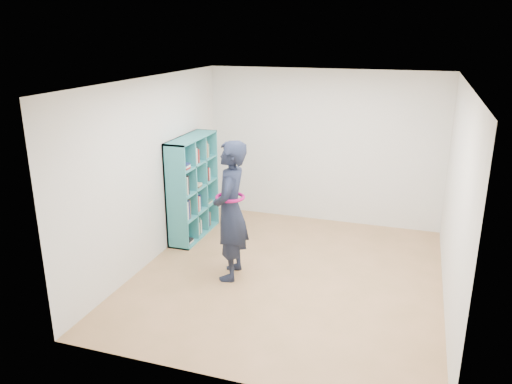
% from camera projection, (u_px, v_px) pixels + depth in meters
% --- Properties ---
extents(floor, '(4.50, 4.50, 0.00)m').
position_uv_depth(floor, '(288.00, 275.00, 6.80)').
color(floor, olive).
rests_on(floor, ground).
extents(ceiling, '(4.50, 4.50, 0.00)m').
position_uv_depth(ceiling, '(292.00, 81.00, 6.00)').
color(ceiling, white).
rests_on(ceiling, wall_back).
extents(wall_left, '(0.02, 4.50, 2.60)m').
position_uv_depth(wall_left, '(152.00, 171.00, 6.99)').
color(wall_left, silver).
rests_on(wall_left, floor).
extents(wall_right, '(0.02, 4.50, 2.60)m').
position_uv_depth(wall_right, '(456.00, 200.00, 5.81)').
color(wall_right, silver).
rests_on(wall_right, floor).
extents(wall_back, '(4.00, 0.02, 2.60)m').
position_uv_depth(wall_back, '(323.00, 147.00, 8.43)').
color(wall_back, silver).
rests_on(wall_back, floor).
extents(wall_front, '(4.00, 0.02, 2.60)m').
position_uv_depth(wall_front, '(226.00, 256.00, 4.37)').
color(wall_front, silver).
rests_on(wall_front, floor).
extents(bookshelf, '(0.36, 1.22, 1.63)m').
position_uv_depth(bookshelf, '(191.00, 188.00, 7.92)').
color(bookshelf, teal).
rests_on(bookshelf, floor).
extents(person, '(0.54, 0.74, 1.87)m').
position_uv_depth(person, '(230.00, 211.00, 6.51)').
color(person, black).
rests_on(person, floor).
extents(smartphone, '(0.03, 0.08, 0.12)m').
position_uv_depth(smartphone, '(222.00, 199.00, 6.59)').
color(smartphone, silver).
rests_on(smartphone, person).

